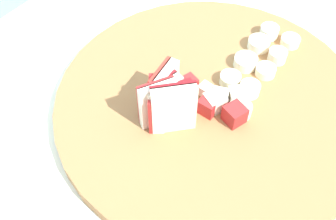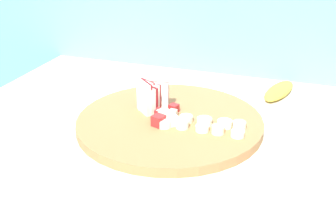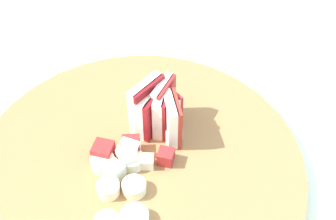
{
  "view_description": "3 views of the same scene",
  "coord_description": "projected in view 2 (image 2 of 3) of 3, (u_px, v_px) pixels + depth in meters",
  "views": [
    {
      "loc": [
        -0.39,
        -0.12,
        1.28
      ],
      "look_at": [
        -0.16,
        0.06,
        0.91
      ],
      "focal_mm": 44.19,
      "sensor_mm": 36.0,
      "label": 1
    },
    {
      "loc": [
        0.14,
        -0.71,
        1.28
      ],
      "look_at": [
        -0.13,
        0.06,
        0.9
      ],
      "focal_mm": 46.38,
      "sensor_mm": 36.0,
      "label": 2
    },
    {
      "loc": [
        0.2,
        0.05,
        1.32
      ],
      "look_at": [
        -0.15,
        0.07,
        0.94
      ],
      "focal_mm": 50.53,
      "sensor_mm": 36.0,
      "label": 3
    }
  ],
  "objects": [
    {
      "name": "apple_wedge_fan",
      "position": [
        149.0,
        97.0,
        0.89
      ],
      "size": [
        0.07,
        0.06,
        0.07
      ],
      "color": "maroon",
      "rests_on": "cutting_board"
    },
    {
      "name": "banana_slice_rows",
      "position": [
        201.0,
        124.0,
        0.83
      ],
      "size": [
        0.17,
        0.06,
        0.02
      ],
      "color": "white",
      "rests_on": "cutting_board"
    },
    {
      "name": "apple_dice_pile",
      "position": [
        162.0,
        113.0,
        0.87
      ],
      "size": [
        0.1,
        0.1,
        0.02
      ],
      "color": "white",
      "rests_on": "cutting_board"
    },
    {
      "name": "banana_peel",
      "position": [
        279.0,
        91.0,
        1.02
      ],
      "size": [
        0.08,
        0.15,
        0.02
      ],
      "primitive_type": "ellipsoid",
      "rotation": [
        0.0,
        0.0,
        4.47
      ],
      "color": "gold",
      "rests_on": "tiled_countertop"
    },
    {
      "name": "cutting_board",
      "position": [
        170.0,
        123.0,
        0.87
      ],
      "size": [
        0.37,
        0.37,
        0.02
      ],
      "primitive_type": "cylinder",
      "color": "olive",
      "rests_on": "tiled_countertop"
    },
    {
      "name": "tile_backsplash",
      "position": [
        248.0,
        130.0,
        1.22
      ],
      "size": [
        2.4,
        0.04,
        1.43
      ],
      "primitive_type": "cube",
      "color": "#5BA3C1",
      "rests_on": "ground"
    }
  ]
}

